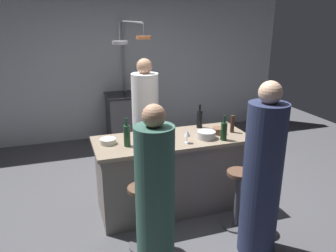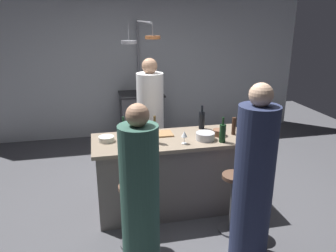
{
  "view_description": "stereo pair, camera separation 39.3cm",
  "coord_description": "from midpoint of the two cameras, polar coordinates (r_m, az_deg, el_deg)",
  "views": [
    {
      "loc": [
        -1.18,
        -3.39,
        2.24
      ],
      "look_at": [
        0.0,
        0.15,
        1.0
      ],
      "focal_mm": 35.46,
      "sensor_mm": 36.0,
      "label": 1
    },
    {
      "loc": [
        -0.81,
        -3.49,
        2.24
      ],
      "look_at": [
        0.0,
        0.15,
        1.0
      ],
      "focal_mm": 35.46,
      "sensor_mm": 36.0,
      "label": 2
    }
  ],
  "objects": [
    {
      "name": "chef",
      "position": [
        4.59,
        -0.58,
        0.09
      ],
      "size": [
        0.36,
        0.36,
        1.72
      ],
      "color": "white",
      "rests_on": "ground_plane"
    },
    {
      "name": "guest_left",
      "position": [
        2.91,
        -0.91,
        -12.64
      ],
      "size": [
        0.34,
        0.34,
        1.59
      ],
      "color": "#33594C",
      "rests_on": "ground_plane"
    },
    {
      "name": "wine_bottle_red",
      "position": [
        3.75,
        12.34,
        -1.19
      ],
      "size": [
        0.07,
        0.07,
        0.29
      ],
      "color": "#143319",
      "rests_on": "kitchen_island"
    },
    {
      "name": "overhead_pot_rack",
      "position": [
        5.56,
        -2.73,
        12.05
      ],
      "size": [
        0.58,
        1.47,
        2.17
      ],
      "color": "gray",
      "rests_on": "ground_plane"
    },
    {
      "name": "mixing_bowl_wooden",
      "position": [
        3.97,
        11.58,
        -1.16
      ],
      "size": [
        0.15,
        0.15,
        0.07
      ],
      "primitive_type": "cylinder",
      "color": "brown",
      "rests_on": "kitchen_island"
    },
    {
      "name": "kitchen_island",
      "position": [
        4.0,
        3.31,
        -8.17
      ],
      "size": [
        1.8,
        0.72,
        0.9
      ],
      "color": "slate",
      "rests_on": "ground_plane"
    },
    {
      "name": "wine_glass_near_left_guest",
      "position": [
        3.54,
        -0.67,
        -2.03
      ],
      "size": [
        0.07,
        0.07,
        0.15
      ],
      "color": "silver",
      "rests_on": "kitchen_island"
    },
    {
      "name": "bar_stool_right",
      "position": [
        3.71,
        14.16,
        -12.39
      ],
      "size": [
        0.28,
        0.28,
        0.68
      ],
      "color": "#4C4C51",
      "rests_on": "ground_plane"
    },
    {
      "name": "pepper_mill",
      "position": [
        4.02,
        14.01,
        -0.06
      ],
      "size": [
        0.05,
        0.05,
        0.21
      ],
      "primitive_type": "cylinder",
      "color": "#382319",
      "rests_on": "kitchen_island"
    },
    {
      "name": "guest_right",
      "position": [
        3.21,
        17.92,
        -9.32
      ],
      "size": [
        0.36,
        0.36,
        1.72
      ],
      "color": "#262D4C",
      "rests_on": "ground_plane"
    },
    {
      "name": "stove_range",
      "position": [
        6.24,
        -2.77,
        1.65
      ],
      "size": [
        0.8,
        0.64,
        0.89
      ],
      "color": "#47474C",
      "rests_on": "ground_plane"
    },
    {
      "name": "wine_glass_near_right_guest",
      "position": [
        3.64,
        5.91,
        -1.55
      ],
      "size": [
        0.07,
        0.07,
        0.15
      ],
      "color": "silver",
      "rests_on": "kitchen_island"
    },
    {
      "name": "wine_bottle_dark",
      "position": [
        4.15,
        8.52,
        1.0
      ],
      "size": [
        0.07,
        0.07,
        0.3
      ],
      "color": "black",
      "rests_on": "kitchen_island"
    },
    {
      "name": "cutting_board",
      "position": [
        3.92,
        1.28,
        -1.44
      ],
      "size": [
        0.32,
        0.22,
        0.02
      ],
      "primitive_type": "cube",
      "color": "#997047",
      "rests_on": "kitchen_island"
    },
    {
      "name": "mixing_bowl_ceramic",
      "position": [
        3.74,
        -7.62,
        -2.27
      ],
      "size": [
        0.17,
        0.17,
        0.06
      ],
      "primitive_type": "cylinder",
      "color": "silver",
      "rests_on": "kitchen_island"
    },
    {
      "name": "mixing_bowl_steel",
      "position": [
        3.81,
        9.36,
        -1.78
      ],
      "size": [
        0.22,
        0.22,
        0.08
      ],
      "primitive_type": "cylinder",
      "color": "#B7B7BC",
      "rests_on": "kitchen_island"
    },
    {
      "name": "wine_bottle_amber",
      "position": [
        3.64,
        0.79,
        -1.19
      ],
      "size": [
        0.07,
        0.07,
        0.31
      ],
      "color": "brown",
      "rests_on": "kitchen_island"
    },
    {
      "name": "back_wall",
      "position": [
        6.44,
        -3.51,
        9.95
      ],
      "size": [
        6.4,
        0.16,
        2.6
      ],
      "primitive_type": "cube",
      "color": "#B2B7BC",
      "rests_on": "ground_plane"
    },
    {
      "name": "bar_stool_left",
      "position": [
        3.41,
        -2.74,
        -14.76
      ],
      "size": [
        0.28,
        0.28,
        0.68
      ],
      "color": "#4C4C51",
      "rests_on": "ground_plane"
    },
    {
      "name": "wine_bottle_green",
      "position": [
        3.6,
        -4.51,
        -1.4
      ],
      "size": [
        0.07,
        0.07,
        0.32
      ],
      "color": "#193D23",
      "rests_on": "kitchen_island"
    },
    {
      "name": "ground_plane",
      "position": [
        4.22,
        3.19,
        -13.68
      ],
      "size": [
        9.0,
        9.0,
        0.0
      ],
      "primitive_type": "plane",
      "color": "#4C4C51"
    }
  ]
}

